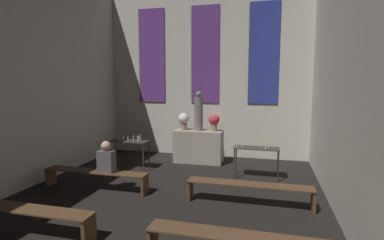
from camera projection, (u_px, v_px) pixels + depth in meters
The scene contains 11 objects.
wall_back at pixel (206, 71), 9.86m from camera, with size 6.88×0.16×5.58m.
altar at pixel (199, 146), 9.21m from camera, with size 1.47×0.63×0.99m.
statue at pixel (199, 112), 9.08m from camera, with size 0.26×0.26×1.20m.
flower_vase_left at pixel (184, 120), 9.23m from camera, with size 0.33×0.33×0.52m.
flower_vase_right at pixel (214, 121), 8.99m from camera, with size 0.33×0.33×0.52m.
candle_rack_left at pixel (128, 145), 8.56m from camera, with size 1.13×0.46×0.99m.
candle_rack_right at pixel (257, 152), 7.66m from camera, with size 1.13×0.46×0.99m.
pew_third_left at pixel (22, 214), 4.83m from camera, with size 2.49×0.36×0.44m.
pew_back_left at pixel (95, 175), 6.85m from camera, with size 2.49×0.36×0.44m.
pew_back_right at pixel (249, 189), 5.98m from camera, with size 2.49×0.36×0.44m.
person_seated at pixel (106, 158), 6.72m from camera, with size 0.36×0.24×0.70m.
Camera 1 is at (2.09, 2.25, 2.44)m, focal length 28.00 mm.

